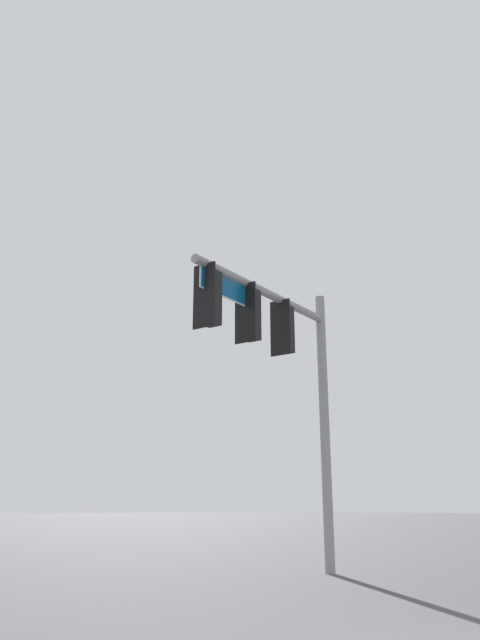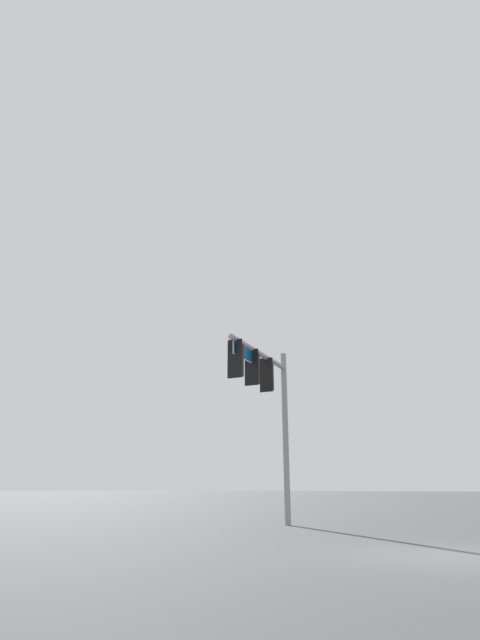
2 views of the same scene
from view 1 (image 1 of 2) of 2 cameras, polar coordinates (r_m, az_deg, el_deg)
The scene contains 1 object.
signal_pole_near at distance 14.04m, azimuth 3.67°, elevation -2.94°, with size 5.07×1.17×6.64m.
Camera 1 is at (6.17, 2.18, 1.42)m, focal length 35.00 mm.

